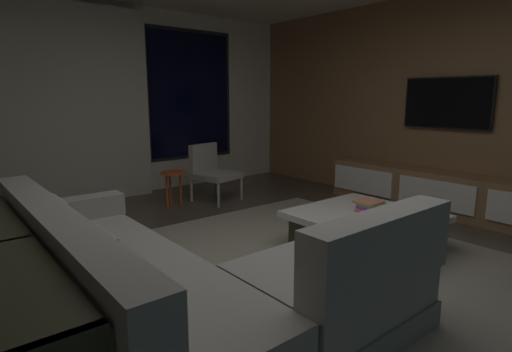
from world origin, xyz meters
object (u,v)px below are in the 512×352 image
(accent_chair_near_window, at_px, (212,169))
(media_console, at_px, (448,195))
(book_stack_on_coffee_table, at_px, (370,206))
(side_stool, at_px, (173,178))
(mounted_tv, at_px, (447,103))
(sectional_couch, at_px, (176,286))
(coffee_table, at_px, (364,231))

(accent_chair_near_window, height_order, media_console, accent_chair_near_window)
(book_stack_on_coffee_table, distance_m, side_stool, 2.65)
(mounted_tv, bearing_deg, book_stack_on_coffee_table, -172.48)
(media_console, relative_size, mounted_tv, 2.85)
(sectional_couch, relative_size, media_console, 0.81)
(sectional_couch, xyz_separation_m, coffee_table, (2.02, 0.09, -0.10))
(side_stool, bearing_deg, accent_chair_near_window, -5.18)
(coffee_table, xyz_separation_m, book_stack_on_coffee_table, (0.09, 0.02, 0.22))
(mounted_tv, bearing_deg, accent_chair_near_window, 131.22)
(accent_chair_near_window, distance_m, mounted_tv, 3.14)
(sectional_couch, xyz_separation_m, media_console, (3.77, 0.15, -0.04))
(book_stack_on_coffee_table, height_order, mounted_tv, mounted_tv)
(book_stack_on_coffee_table, xyz_separation_m, accent_chair_near_window, (-0.14, 2.50, 0.02))
(sectional_couch, bearing_deg, side_stool, 62.30)
(coffee_table, relative_size, accent_chair_near_window, 1.49)
(coffee_table, height_order, side_stool, side_stool)
(book_stack_on_coffee_table, distance_m, mounted_tv, 2.08)
(coffee_table, height_order, book_stack_on_coffee_table, book_stack_on_coffee_table)
(coffee_table, xyz_separation_m, media_console, (1.75, 0.06, 0.06))
(sectional_couch, relative_size, mounted_tv, 2.30)
(coffee_table, xyz_separation_m, accent_chair_near_window, (-0.05, 2.52, 0.25))
(coffee_table, bearing_deg, side_stool, 103.55)
(coffee_table, bearing_deg, mounted_tv, 7.61)
(sectional_couch, relative_size, book_stack_on_coffee_table, 8.56)
(sectional_couch, distance_m, coffee_table, 2.02)
(sectional_couch, height_order, accent_chair_near_window, sectional_couch)
(sectional_couch, xyz_separation_m, book_stack_on_coffee_table, (2.11, 0.10, 0.12))
(sectional_couch, xyz_separation_m, mounted_tv, (3.95, 0.35, 1.06))
(accent_chair_near_window, xyz_separation_m, mounted_tv, (1.98, -2.26, 0.92))
(coffee_table, distance_m, book_stack_on_coffee_table, 0.24)
(side_stool, relative_size, media_console, 0.15)
(media_console, bearing_deg, book_stack_on_coffee_table, -178.44)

